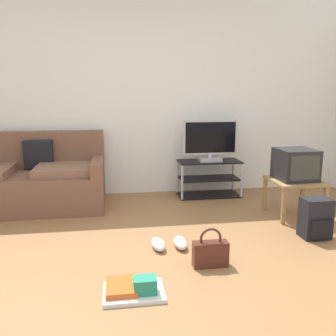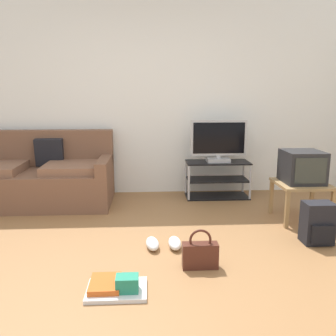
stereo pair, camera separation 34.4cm
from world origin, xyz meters
The scene contains 11 objects.
ground_plane centered at (0.00, 0.00, -0.01)m, with size 9.00×9.80×0.02m, color olive.
wall_back centered at (0.00, 2.45, 1.35)m, with size 9.00×0.10×2.70m, color white.
couch centered at (-1.38, 1.95, 0.33)m, with size 1.90×0.93×0.92m.
tv_stand centered at (0.99, 2.09, 0.25)m, with size 0.85×0.39×0.49m.
flat_tv centered at (0.99, 2.07, 0.77)m, with size 0.75×0.22×0.56m.
side_table centered at (1.75, 1.13, 0.37)m, with size 0.55×0.55×0.43m.
crt_tv centered at (1.75, 1.15, 0.61)m, with size 0.41×0.43×0.35m.
backpack centered at (1.65, 0.49, 0.20)m, with size 0.27×0.27×0.40m.
handbag centered at (0.47, 0.05, 0.12)m, with size 0.29×0.11×0.33m.
sneakers_pair centered at (0.19, 0.45, 0.04)m, with size 0.34×0.27×0.09m.
floor_tray centered at (-0.19, -0.29, 0.04)m, with size 0.43×0.33×0.14m.
Camera 1 is at (-0.29, -2.63, 1.40)m, focal length 38.69 mm.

